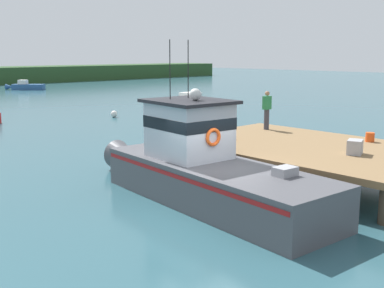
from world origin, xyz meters
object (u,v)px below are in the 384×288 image
(crate_single_by_cleat, at_px, (222,134))
(moored_boat_far_left, at_px, (26,86))
(mooring_buoy_inshore, at_px, (114,114))
(deckhand_by_the_boat, at_px, (267,109))
(main_fishing_boat, at_px, (202,167))
(bait_bucket, at_px, (370,137))
(crate_stack_mid_dock, at_px, (355,147))
(moored_boat_mid_harbor, at_px, (187,107))

(crate_single_by_cleat, height_order, moored_boat_far_left, crate_single_by_cleat)
(mooring_buoy_inshore, bearing_deg, deckhand_by_the_boat, -99.97)
(deckhand_by_the_boat, bearing_deg, main_fishing_boat, -158.80)
(bait_bucket, distance_m, deckhand_by_the_boat, 4.48)
(deckhand_by_the_boat, distance_m, moored_boat_far_left, 45.11)
(deckhand_by_the_boat, xyz_separation_m, moored_boat_far_left, (9.48, 44.07, -1.64))
(crate_single_by_cleat, distance_m, crate_stack_mid_dock, 4.94)
(crate_single_by_cleat, relative_size, mooring_buoy_inshore, 1.30)
(crate_stack_mid_dock, height_order, bait_bucket, crate_stack_mid_dock)
(crate_stack_mid_dock, bearing_deg, crate_single_by_cleat, 102.19)
(crate_stack_mid_dock, distance_m, deckhand_by_the_boat, 5.52)
(crate_single_by_cleat, height_order, crate_stack_mid_dock, crate_stack_mid_dock)
(bait_bucket, relative_size, mooring_buoy_inshore, 0.73)
(bait_bucket, xyz_separation_m, moored_boat_far_left, (9.04, 48.47, -0.96))
(moored_boat_mid_harbor, distance_m, mooring_buoy_inshore, 5.37)
(crate_stack_mid_dock, height_order, mooring_buoy_inshore, crate_stack_mid_dock)
(deckhand_by_the_boat, relative_size, moored_boat_far_left, 0.39)
(main_fishing_boat, xyz_separation_m, crate_single_by_cleat, (3.21, 2.16, 0.39))
(crate_single_by_cleat, bearing_deg, moored_boat_far_left, 74.22)
(bait_bucket, relative_size, moored_boat_mid_harbor, 0.05)
(deckhand_by_the_boat, distance_m, moored_boat_mid_harbor, 15.19)
(moored_boat_far_left, bearing_deg, crate_stack_mid_dock, -103.15)
(crate_stack_mid_dock, relative_size, moored_boat_far_left, 0.14)
(bait_bucket, xyz_separation_m, deckhand_by_the_boat, (-0.44, 4.40, 0.69))
(deckhand_by_the_boat, bearing_deg, bait_bucket, -84.30)
(main_fishing_boat, bearing_deg, bait_bucket, -16.41)
(bait_bucket, bearing_deg, main_fishing_boat, 163.59)
(moored_boat_mid_harbor, bearing_deg, bait_bucket, -112.18)
(moored_boat_mid_harbor, bearing_deg, crate_stack_mid_dock, -117.78)
(main_fishing_boat, height_order, crate_single_by_cleat, main_fishing_boat)
(main_fishing_boat, xyz_separation_m, crate_stack_mid_dock, (4.25, -2.67, 0.43))
(deckhand_by_the_boat, height_order, moored_boat_far_left, deckhand_by_the_boat)
(main_fishing_boat, bearing_deg, crate_single_by_cleat, 33.94)
(crate_stack_mid_dock, bearing_deg, moored_boat_far_left, 76.85)
(main_fishing_boat, bearing_deg, deckhand_by_the_boat, 21.20)
(main_fishing_boat, bearing_deg, moored_boat_mid_harbor, 48.28)
(main_fishing_boat, relative_size, bait_bucket, 29.20)
(crate_single_by_cleat, bearing_deg, deckhand_by_the_boat, 5.08)
(crate_single_by_cleat, xyz_separation_m, mooring_buoy_inshore, (5.74, 15.58, -1.17))
(bait_bucket, bearing_deg, deckhand_by_the_boat, 95.70)
(crate_stack_mid_dock, height_order, moored_boat_mid_harbor, crate_stack_mid_dock)
(moored_boat_far_left, bearing_deg, moored_boat_mid_harbor, -93.53)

